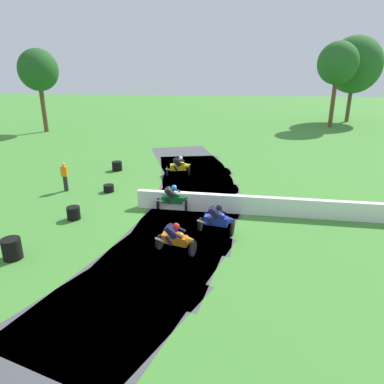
# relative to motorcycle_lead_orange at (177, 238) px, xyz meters

# --- Properties ---
(ground_plane) EXTENTS (120.00, 120.00, 0.00)m
(ground_plane) POSITION_rel_motorcycle_lead_orange_xyz_m (0.25, 4.29, -0.64)
(ground_plane) COLOR #428433
(track_asphalt) EXTENTS (8.86, 28.11, 0.01)m
(track_asphalt) POSITION_rel_motorcycle_lead_orange_xyz_m (-0.63, 4.35, -0.64)
(track_asphalt) COLOR #47474C
(track_asphalt) RESTS_ON ground
(safety_barrier) EXTENTS (16.23, 1.45, 0.90)m
(safety_barrier) POSITION_rel_motorcycle_lead_orange_xyz_m (5.59, 3.91, -0.19)
(safety_barrier) COLOR white
(safety_barrier) RESTS_ON ground
(motorcycle_lead_orange) EXTENTS (1.69, 1.15, 1.43)m
(motorcycle_lead_orange) POSITION_rel_motorcycle_lead_orange_xyz_m (0.00, 0.00, 0.00)
(motorcycle_lead_orange) COLOR black
(motorcycle_lead_orange) RESTS_ON ground
(motorcycle_chase_blue) EXTENTS (1.71, 0.98, 1.43)m
(motorcycle_chase_blue) POSITION_rel_motorcycle_lead_orange_xyz_m (1.52, 1.83, 0.01)
(motorcycle_chase_blue) COLOR black
(motorcycle_chase_blue) RESTS_ON ground
(motorcycle_trailing_green) EXTENTS (1.69, 0.81, 1.43)m
(motorcycle_trailing_green) POSITION_rel_motorcycle_lead_orange_xyz_m (-0.70, 4.21, 0.00)
(motorcycle_trailing_green) COLOR black
(motorcycle_trailing_green) RESTS_ON ground
(motorcycle_fourth_yellow) EXTENTS (1.72, 1.07, 1.42)m
(motorcycle_fourth_yellow) POSITION_rel_motorcycle_lead_orange_xyz_m (-1.10, 9.82, -0.01)
(motorcycle_fourth_yellow) COLOR black
(motorcycle_fourth_yellow) RESTS_ON ground
(tire_stack_near) EXTENTS (0.70, 0.70, 0.80)m
(tire_stack_near) POSITION_rel_motorcycle_lead_orange_xyz_m (-6.04, -0.90, -0.24)
(tire_stack_near) COLOR black
(tire_stack_near) RESTS_ON ground
(tire_stack_mid_a) EXTENTS (0.61, 0.61, 0.60)m
(tire_stack_mid_a) POSITION_rel_motorcycle_lead_orange_xyz_m (-5.18, 2.74, -0.34)
(tire_stack_mid_a) COLOR black
(tire_stack_mid_a) RESTS_ON ground
(tire_stack_mid_b) EXTENTS (0.57, 0.57, 0.40)m
(tire_stack_mid_b) POSITION_rel_motorcycle_lead_orange_xyz_m (-4.68, 6.50, -0.44)
(tire_stack_mid_b) COLOR black
(tire_stack_mid_b) RESTS_ON ground
(tire_stack_far) EXTENTS (0.66, 0.66, 0.60)m
(tire_stack_far) POSITION_rel_motorcycle_lead_orange_xyz_m (-5.39, 10.62, -0.34)
(tire_stack_far) COLOR black
(tire_stack_far) RESTS_ON ground
(track_marshal) EXTENTS (0.34, 0.24, 1.63)m
(track_marshal) POSITION_rel_motorcycle_lead_orange_xyz_m (-7.13, 6.45, 0.17)
(track_marshal) COLOR #232328
(track_marshal) RESTS_ON ground
(tree_far_left) EXTENTS (3.80, 3.80, 8.01)m
(tree_far_left) POSITION_rel_motorcycle_lead_orange_xyz_m (-16.51, 23.51, 5.32)
(tree_far_left) COLOR brown
(tree_far_left) RESTS_ON ground
(tree_far_right) EXTENTS (6.00, 6.00, 9.55)m
(tree_far_right) POSITION_rel_motorcycle_lead_orange_xyz_m (16.14, 32.80, 5.75)
(tree_far_right) COLOR brown
(tree_far_right) RESTS_ON ground
(tree_mid_rise) EXTENTS (4.13, 4.13, 8.79)m
(tree_mid_rise) POSITION_rel_motorcycle_lead_orange_xyz_m (13.14, 28.73, 5.92)
(tree_mid_rise) COLOR brown
(tree_mid_rise) RESTS_ON ground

